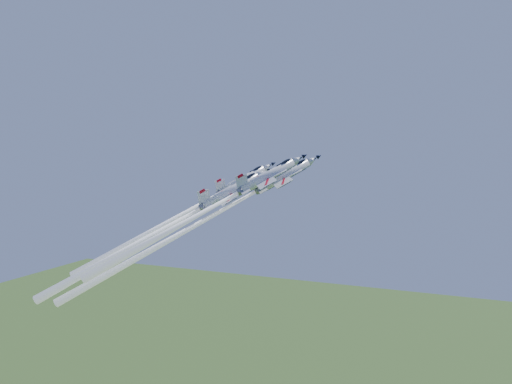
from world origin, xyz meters
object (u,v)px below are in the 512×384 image
at_px(jet_lead, 198,224).
at_px(jet_slot, 162,230).
at_px(jet_right, 203,213).
at_px(jet_left, 180,215).

height_order(jet_lead, jet_slot, jet_lead).
bearing_deg(jet_slot, jet_lead, 90.81).
bearing_deg(jet_right, jet_slot, -131.83).
height_order(jet_lead, jet_left, jet_lead).
xyz_separation_m(jet_lead, jet_slot, (-6.21, -4.56, -0.99)).
distance_m(jet_lead, jet_right, 8.02).
relative_size(jet_left, jet_slot, 0.92).
bearing_deg(jet_lead, jet_right, 2.07).
distance_m(jet_lead, jet_slot, 7.77).
bearing_deg(jet_lead, jet_slot, -89.19).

